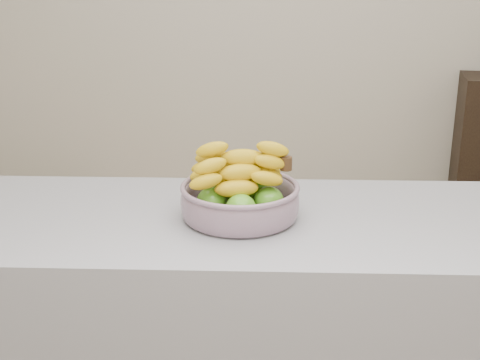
% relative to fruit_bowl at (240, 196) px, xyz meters
% --- Properties ---
extents(fruit_bowl, '(0.30, 0.30, 0.18)m').
position_rel_fruit_bowl_xyz_m(fruit_bowl, '(0.00, 0.00, 0.00)').
color(fruit_bowl, '#99A5B7').
rests_on(fruit_bowl, counter).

